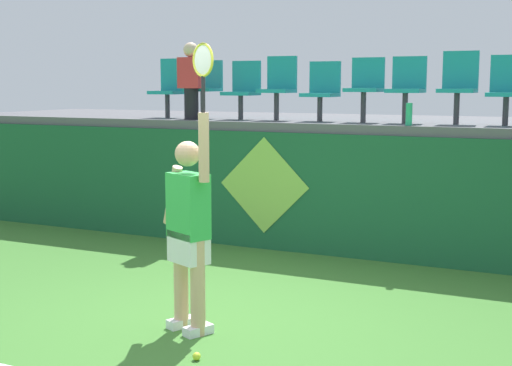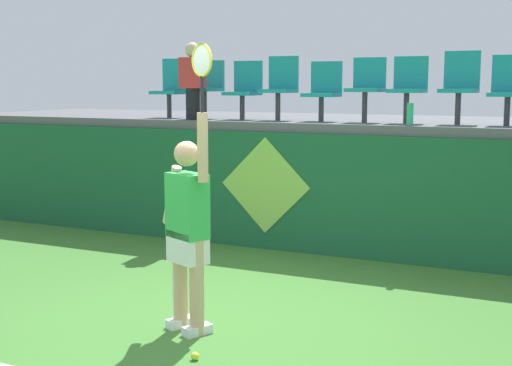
{
  "view_description": "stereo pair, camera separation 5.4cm",
  "coord_description": "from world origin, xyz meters",
  "px_view_note": "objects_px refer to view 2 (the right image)",
  "views": [
    {
      "loc": [
        3.11,
        -5.55,
        2.18
      ],
      "look_at": [
        -0.03,
        1.06,
        1.17
      ],
      "focal_mm": 50.53,
      "sensor_mm": 36.0,
      "label": 1
    },
    {
      "loc": [
        3.16,
        -5.53,
        2.18
      ],
      "look_at": [
        -0.03,
        1.06,
        1.17
      ],
      "focal_mm": 50.53,
      "sensor_mm": 36.0,
      "label": 2
    }
  ],
  "objects_px": {
    "stadium_chair_4": "(323,89)",
    "stadium_chair_0": "(172,86)",
    "stadium_chair_2": "(245,88)",
    "stadium_chair_6": "(408,85)",
    "stadium_chair_3": "(280,85)",
    "tennis_ball": "(195,356)",
    "water_bottle": "(410,114)",
    "tennis_player": "(188,226)",
    "spectator_0": "(193,79)",
    "stadium_chair_8": "(509,87)",
    "stadium_chair_7": "(460,84)",
    "stadium_chair_1": "(207,85)",
    "stadium_chair_5": "(367,85)"
  },
  "relations": [
    {
      "from": "stadium_chair_0",
      "to": "spectator_0",
      "type": "relative_size",
      "value": 0.81
    },
    {
      "from": "stadium_chair_3",
      "to": "stadium_chair_8",
      "type": "height_order",
      "value": "stadium_chair_3"
    },
    {
      "from": "tennis_player",
      "to": "spectator_0",
      "type": "xyz_separation_m",
      "value": [
        -2.02,
        3.5,
        1.29
      ]
    },
    {
      "from": "stadium_chair_3",
      "to": "stadium_chair_4",
      "type": "xyz_separation_m",
      "value": [
        0.64,
        -0.0,
        -0.05
      ]
    },
    {
      "from": "tennis_ball",
      "to": "stadium_chair_2",
      "type": "xyz_separation_m",
      "value": [
        -1.81,
        4.48,
        2.09
      ]
    },
    {
      "from": "tennis_ball",
      "to": "stadium_chair_1",
      "type": "height_order",
      "value": "stadium_chair_1"
    },
    {
      "from": "stadium_chair_2",
      "to": "stadium_chair_8",
      "type": "height_order",
      "value": "stadium_chair_8"
    },
    {
      "from": "water_bottle",
      "to": "stadium_chair_6",
      "type": "distance_m",
      "value": 0.65
    },
    {
      "from": "stadium_chair_0",
      "to": "stadium_chair_8",
      "type": "bearing_deg",
      "value": -0.03
    },
    {
      "from": "stadium_chair_8",
      "to": "stadium_chair_4",
      "type": "bearing_deg",
      "value": -179.94
    },
    {
      "from": "tennis_ball",
      "to": "stadium_chair_6",
      "type": "xyz_separation_m",
      "value": [
        0.54,
        4.47,
        2.12
      ]
    },
    {
      "from": "water_bottle",
      "to": "stadium_chair_4",
      "type": "bearing_deg",
      "value": 157.95
    },
    {
      "from": "water_bottle",
      "to": "stadium_chair_4",
      "type": "relative_size",
      "value": 0.34
    },
    {
      "from": "spectator_0",
      "to": "stadium_chair_2",
      "type": "bearing_deg",
      "value": 33.41
    },
    {
      "from": "stadium_chair_6",
      "to": "spectator_0",
      "type": "relative_size",
      "value": 0.79
    },
    {
      "from": "stadium_chair_0",
      "to": "spectator_0",
      "type": "distance_m",
      "value": 0.74
    },
    {
      "from": "stadium_chair_4",
      "to": "stadium_chair_0",
      "type": "bearing_deg",
      "value": 179.88
    },
    {
      "from": "stadium_chair_1",
      "to": "stadium_chair_5",
      "type": "relative_size",
      "value": 0.99
    },
    {
      "from": "stadium_chair_4",
      "to": "stadium_chair_5",
      "type": "xyz_separation_m",
      "value": [
        0.6,
        -0.0,
        0.05
      ]
    },
    {
      "from": "tennis_player",
      "to": "stadium_chair_7",
      "type": "relative_size",
      "value": 2.76
    },
    {
      "from": "stadium_chair_0",
      "to": "tennis_player",
      "type": "bearing_deg",
      "value": -56.1
    },
    {
      "from": "stadium_chair_0",
      "to": "stadium_chair_7",
      "type": "height_order",
      "value": "stadium_chair_7"
    },
    {
      "from": "stadium_chair_7",
      "to": "stadium_chair_4",
      "type": "bearing_deg",
      "value": -179.9
    },
    {
      "from": "stadium_chair_7",
      "to": "stadium_chair_8",
      "type": "distance_m",
      "value": 0.58
    },
    {
      "from": "stadium_chair_1",
      "to": "stadium_chair_8",
      "type": "distance_m",
      "value": 4.18
    },
    {
      "from": "stadium_chair_5",
      "to": "stadium_chair_4",
      "type": "bearing_deg",
      "value": 179.6
    },
    {
      "from": "stadium_chair_4",
      "to": "stadium_chair_8",
      "type": "height_order",
      "value": "stadium_chair_8"
    },
    {
      "from": "stadium_chair_0",
      "to": "stadium_chair_4",
      "type": "height_order",
      "value": "stadium_chair_0"
    },
    {
      "from": "stadium_chair_2",
      "to": "stadium_chair_6",
      "type": "relative_size",
      "value": 0.97
    },
    {
      "from": "water_bottle",
      "to": "stadium_chair_8",
      "type": "distance_m",
      "value": 1.23
    },
    {
      "from": "tennis_player",
      "to": "spectator_0",
      "type": "relative_size",
      "value": 2.34
    },
    {
      "from": "spectator_0",
      "to": "tennis_player",
      "type": "bearing_deg",
      "value": -59.98
    },
    {
      "from": "stadium_chair_0",
      "to": "tennis_ball",
      "type": "bearing_deg",
      "value": -55.99
    },
    {
      "from": "spectator_0",
      "to": "stadium_chair_0",
      "type": "bearing_deg",
      "value": 145.93
    },
    {
      "from": "stadium_chair_2",
      "to": "stadium_chair_3",
      "type": "distance_m",
      "value": 0.55
    },
    {
      "from": "stadium_chair_1",
      "to": "stadium_chair_7",
      "type": "distance_m",
      "value": 3.6
    },
    {
      "from": "tennis_ball",
      "to": "water_bottle",
      "type": "bearing_deg",
      "value": 79.95
    },
    {
      "from": "stadium_chair_6",
      "to": "spectator_0",
      "type": "bearing_deg",
      "value": -172.27
    },
    {
      "from": "stadium_chair_7",
      "to": "spectator_0",
      "type": "bearing_deg",
      "value": -173.55
    },
    {
      "from": "tennis_player",
      "to": "spectator_0",
      "type": "bearing_deg",
      "value": 120.02
    },
    {
      "from": "stadium_chair_6",
      "to": "stadium_chair_7",
      "type": "distance_m",
      "value": 0.64
    },
    {
      "from": "tennis_player",
      "to": "water_bottle",
      "type": "bearing_deg",
      "value": 72.01
    },
    {
      "from": "stadium_chair_0",
      "to": "stadium_chair_2",
      "type": "height_order",
      "value": "stadium_chair_0"
    },
    {
      "from": "tennis_ball",
      "to": "water_bottle",
      "type": "relative_size",
      "value": 0.24
    },
    {
      "from": "water_bottle",
      "to": "stadium_chair_4",
      "type": "distance_m",
      "value": 1.45
    },
    {
      "from": "stadium_chair_6",
      "to": "stadium_chair_8",
      "type": "height_order",
      "value": "same"
    },
    {
      "from": "stadium_chair_2",
      "to": "stadium_chair_8",
      "type": "xyz_separation_m",
      "value": [
        3.56,
        0.0,
        0.01
      ]
    },
    {
      "from": "water_bottle",
      "to": "stadium_chair_8",
      "type": "xyz_separation_m",
      "value": [
        1.06,
        0.54,
        0.33
      ]
    },
    {
      "from": "water_bottle",
      "to": "stadium_chair_1",
      "type": "relative_size",
      "value": 0.32
    },
    {
      "from": "stadium_chair_4",
      "to": "stadium_chair_5",
      "type": "bearing_deg",
      "value": -0.4
    }
  ]
}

